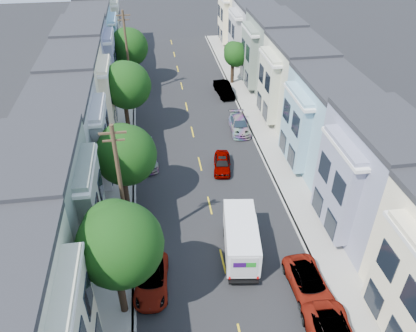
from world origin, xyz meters
TOP-DOWN VIEW (x-y plane):
  - ground at (0.00, 0.00)m, footprint 160.00×160.00m
  - road_slab at (0.00, 15.00)m, footprint 12.00×70.00m
  - curb_left at (-6.05, 15.00)m, footprint 0.30×70.00m
  - curb_right at (6.05, 15.00)m, footprint 0.30×70.00m
  - sidewalk_left at (-7.35, 15.00)m, footprint 2.60×70.00m
  - sidewalk_right at (7.35, 15.00)m, footprint 2.60×70.00m
  - centerline at (0.00, 15.00)m, footprint 0.12×70.00m
  - townhouse_row_left at (-11.15, 15.00)m, footprint 5.00×70.00m
  - townhouse_row_right at (11.15, 15.00)m, footprint 5.00×70.00m
  - tree_b at (-6.30, -3.00)m, footprint 4.70×4.70m
  - tree_c at (-6.30, 7.39)m, footprint 4.70×4.70m
  - tree_d at (-6.30, 19.01)m, footprint 4.70×4.70m
  - tree_e at (-6.30, 31.68)m, footprint 4.70×4.70m
  - tree_far_r at (6.89, 29.92)m, footprint 3.10×3.10m
  - utility_pole_near at (-6.30, 2.00)m, footprint 1.60×0.26m
  - utility_pole_far at (-6.30, 28.00)m, footprint 1.60×0.26m
  - fedex_truck at (1.32, 0.58)m, footprint 2.18×5.66m
  - lead_sedan at (1.88, 10.91)m, footprint 2.14×4.12m
  - parked_left_c at (-4.90, -1.43)m, footprint 2.44×4.69m
  - parked_left_d at (-4.90, 13.04)m, footprint 2.24×4.77m
  - parked_right_b at (4.90, -3.23)m, footprint 2.34×4.80m
  - parked_right_c at (4.90, 17.60)m, footprint 2.14×4.61m
  - parked_right_d at (4.90, 26.60)m, footprint 2.02×4.63m

SIDE VIEW (x-z plane):
  - ground at x=0.00m, z-range 0.00..0.00m
  - centerline at x=0.00m, z-range -0.01..0.01m
  - townhouse_row_left at x=-11.15m, z-range -4.25..4.25m
  - townhouse_row_right at x=11.15m, z-range -4.25..4.25m
  - road_slab at x=0.00m, z-range 0.00..0.02m
  - curb_left at x=-6.05m, z-range 0.00..0.15m
  - curb_right at x=6.05m, z-range 0.00..0.15m
  - sidewalk_left at x=-7.35m, z-range 0.00..0.15m
  - sidewalk_right at x=7.35m, z-range 0.00..0.15m
  - parked_left_c at x=-4.90m, z-range 0.00..1.26m
  - lead_sedan at x=1.88m, z-range 0.00..1.27m
  - parked_right_b at x=4.90m, z-range 0.00..1.31m
  - parked_right_c at x=4.90m, z-range 0.00..1.35m
  - parked_left_d at x=-4.90m, z-range 0.00..1.40m
  - parked_right_d at x=4.90m, z-range 0.00..1.50m
  - fedex_truck at x=1.32m, z-range 0.16..2.87m
  - tree_far_r at x=6.89m, z-range 1.11..6.51m
  - tree_c at x=-6.30m, z-range 1.10..8.03m
  - tree_e at x=-6.30m, z-range 1.23..8.43m
  - utility_pole_near at x=-6.30m, z-range 0.15..10.15m
  - utility_pole_far at x=-6.30m, z-range 0.15..10.15m
  - tree_d at x=-6.30m, z-range 1.42..9.00m
  - tree_b at x=-6.30m, z-range 1.60..9.55m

